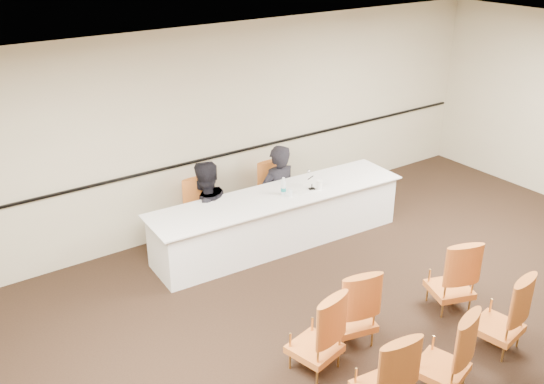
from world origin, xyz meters
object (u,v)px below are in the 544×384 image
Objects in this scene: aud_chair_front_left at (315,331)px; aud_chair_back_right at (500,311)px; panelist_second_chair at (205,213)px; microphone at (312,181)px; panel_table at (279,219)px; drinking_glass at (290,193)px; aud_chair_front_right at (452,273)px; water_bottle at (283,186)px; aud_chair_back_mid at (443,350)px; panelist_main at (278,199)px; coffee_cup at (320,185)px; aud_chair_front_mid at (351,305)px; aud_chair_back_left at (384,372)px; panelist_second at (205,218)px; panelist_main_chair at (278,194)px.

aud_chair_front_left is 2.03m from aud_chair_back_right.
microphone is (1.35, -0.73, 0.42)m from panelist_second_chair.
panelist_second_chair is 3.75× the size of microphone.
panel_table is at bearing -177.35° from microphone.
aud_chair_back_right is (0.48, -3.13, -0.34)m from drinking_glass.
panelist_second_chair is 1.00× the size of aud_chair_front_right.
microphone reaches higher than water_bottle.
aud_chair_back_mid is 1.00× the size of aud_chair_back_right.
microphone is at bearing -25.31° from panelist_second_chair.
panelist_main reaches higher than aud_chair_front_left.
aud_chair_back_right is at bearing 91.40° from panelist_main.
aud_chair_back_mid is (-1.01, -3.18, -0.36)m from coffee_cup.
panel_table is 28.05× the size of coffee_cup.
aud_chair_front_left and aud_chair_front_right have the same top height.
aud_chair_front_right is at bearing 95.48° from panelist_main.
microphone is 2.91m from aud_chair_front_left.
aud_chair_front_left is at bearing -154.09° from aud_chair_front_mid.
aud_chair_front_right is at bearing -67.59° from microphone.
aud_chair_front_mid is at bearing -120.53° from coffee_cup.
aud_chair_front_right is 1.48m from aud_chair_back_mid.
water_bottle is 3.46m from aud_chair_back_left.
aud_chair_back_right is (-0.17, -0.80, 0.00)m from aud_chair_front_right.
aud_chair_front_left is at bearing 106.03° from aud_chair_back_left.
panelist_main is 3.98m from aud_chair_back_mid.
aud_chair_back_mid is (-0.92, -3.24, -0.42)m from microphone.
microphone is 0.40m from drinking_glass.
panelist_second is 3.99m from aud_chair_back_mid.
microphone reaches higher than aud_chair_back_mid.
panelist_second is at bearing 167.80° from microphone.
panelist_main_chair is 4.07m from aud_chair_back_left.
panelist_second is at bearing 146.02° from water_bottle.
drinking_glass is at bearing 138.05° from panelist_second.
panelist_second_chair reaches higher than coffee_cup.
panelist_main reaches higher than aud_chair_back_right.
panelist_second is 3.47m from aud_chair_front_right.
panelist_second_chair is at bearing 147.65° from panel_table.
panelist_main_chair is 0.56× the size of panelist_second.
panel_table is at bearing 140.22° from panelist_second.
aud_chair_back_left is at bearing 81.67° from panelist_second.
panelist_second_chair is (0.00, 0.00, 0.07)m from panelist_second.
aud_chair_front_right reaches higher than panel_table.
panelist_second_chair is at bearing 180.00° from panelist_main_chair.
coffee_cup is (0.09, -0.06, -0.06)m from microphone.
panelist_main is 1.83× the size of aud_chair_front_right.
aud_chair_back_mid is at bearing -123.43° from aud_chair_front_right.
panelist_second_chair reaches higher than panel_table.
drinking_glass is at bearing 64.01° from aud_chair_back_mid.
panel_table is 4.02× the size of aud_chair_front_mid.
aud_chair_front_left reaches higher than coffee_cup.
panelist_second is 1.79× the size of aud_chair_back_mid.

